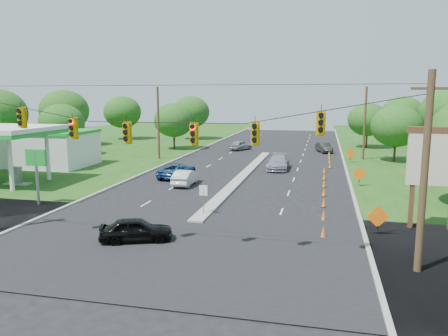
% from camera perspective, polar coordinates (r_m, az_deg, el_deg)
% --- Properties ---
extents(ground, '(160.00, 160.00, 0.00)m').
position_cam_1_polar(ground, '(23.90, -6.62, -9.93)').
color(ground, black).
rests_on(ground, ground).
extents(cross_street, '(160.00, 14.00, 0.02)m').
position_cam_1_polar(cross_street, '(23.90, -6.62, -9.93)').
color(cross_street, black).
rests_on(cross_street, ground).
extents(curb_left, '(0.25, 110.00, 0.16)m').
position_cam_1_polar(curb_left, '(54.78, -6.12, 1.09)').
color(curb_left, gray).
rests_on(curb_left, ground).
extents(curb_right, '(0.25, 110.00, 0.16)m').
position_cam_1_polar(curb_right, '(51.88, 15.48, 0.33)').
color(curb_right, gray).
rests_on(curb_right, ground).
extents(median, '(1.00, 34.00, 0.18)m').
position_cam_1_polar(median, '(43.63, 2.61, -1.00)').
color(median, gray).
rests_on(median, ground).
extents(median_sign, '(0.55, 0.06, 2.05)m').
position_cam_1_polar(median_sign, '(29.00, -2.71, -3.40)').
color(median_sign, gray).
rests_on(median_sign, ground).
extents(signal_span, '(25.60, 0.32, 9.00)m').
position_cam_1_polar(signal_span, '(21.84, -7.86, 1.64)').
color(signal_span, '#422D1C').
rests_on(signal_span, ground).
extents(utility_pole_far_left, '(0.28, 0.28, 9.00)m').
position_cam_1_polar(utility_pole_far_left, '(55.15, -8.58, 5.80)').
color(utility_pole_far_left, '#422D1C').
rests_on(utility_pole_far_left, ground).
extents(utility_pole_far_right, '(0.28, 0.28, 9.00)m').
position_cam_1_polar(utility_pole_far_right, '(56.53, 17.91, 5.54)').
color(utility_pole_far_right, '#422D1C').
rests_on(utility_pole_far_right, ground).
extents(gas_station, '(18.40, 19.70, 5.20)m').
position_cam_1_polar(gas_station, '(52.22, -24.01, 2.77)').
color(gas_station, white).
rests_on(gas_station, ground).
extents(pylon_sign, '(5.90, 2.30, 6.12)m').
position_cam_1_polar(pylon_sign, '(28.48, 26.32, 0.58)').
color(pylon_sign, '#59331E').
rests_on(pylon_sign, ground).
extents(cone_0, '(0.32, 0.32, 0.70)m').
position_cam_1_polar(cone_0, '(25.37, 12.85, -8.12)').
color(cone_0, orange).
rests_on(cone_0, ground).
extents(cone_1, '(0.32, 0.32, 0.70)m').
position_cam_1_polar(cone_1, '(28.73, 12.88, -6.04)').
color(cone_1, orange).
rests_on(cone_1, ground).
extents(cone_2, '(0.32, 0.32, 0.70)m').
position_cam_1_polar(cone_2, '(32.12, 12.90, -4.40)').
color(cone_2, orange).
rests_on(cone_2, ground).
extents(cone_3, '(0.32, 0.32, 0.70)m').
position_cam_1_polar(cone_3, '(35.53, 12.92, -3.08)').
color(cone_3, orange).
rests_on(cone_3, ground).
extents(cone_4, '(0.32, 0.32, 0.70)m').
position_cam_1_polar(cone_4, '(38.96, 12.94, -1.98)').
color(cone_4, orange).
rests_on(cone_4, ground).
extents(cone_5, '(0.32, 0.32, 0.70)m').
position_cam_1_polar(cone_5, '(42.40, 12.95, -1.06)').
color(cone_5, orange).
rests_on(cone_5, ground).
extents(cone_6, '(0.32, 0.32, 0.70)m').
position_cam_1_polar(cone_6, '(45.85, 12.96, -0.28)').
color(cone_6, orange).
rests_on(cone_6, ground).
extents(cone_7, '(0.32, 0.32, 0.70)m').
position_cam_1_polar(cone_7, '(49.31, 13.67, 0.36)').
color(cone_7, orange).
rests_on(cone_7, ground).
extents(cone_8, '(0.32, 0.32, 0.70)m').
position_cam_1_polar(cone_8, '(52.77, 13.63, 0.94)').
color(cone_8, orange).
rests_on(cone_8, ground).
extents(cone_9, '(0.32, 0.32, 0.70)m').
position_cam_1_polar(cone_9, '(56.23, 13.60, 1.46)').
color(cone_9, orange).
rests_on(cone_9, ground).
extents(cone_10, '(0.32, 0.32, 0.70)m').
position_cam_1_polar(cone_10, '(59.70, 13.57, 1.91)').
color(cone_10, orange).
rests_on(cone_10, ground).
extents(cone_11, '(0.32, 0.32, 0.70)m').
position_cam_1_polar(cone_11, '(63.18, 13.54, 2.31)').
color(cone_11, orange).
rests_on(cone_11, ground).
extents(work_sign_0, '(1.27, 0.58, 1.37)m').
position_cam_1_polar(work_sign_0, '(26.31, 19.44, -6.11)').
color(work_sign_0, black).
rests_on(work_sign_0, ground).
extents(work_sign_1, '(1.27, 0.58, 1.37)m').
position_cam_1_polar(work_sign_1, '(39.93, 17.25, -0.81)').
color(work_sign_1, black).
rests_on(work_sign_1, ground).
extents(work_sign_2, '(1.27, 0.58, 1.37)m').
position_cam_1_polar(work_sign_2, '(53.75, 16.19, 1.79)').
color(work_sign_2, black).
rests_on(work_sign_2, ground).
extents(tree_2, '(5.88, 5.88, 6.86)m').
position_cam_1_polar(tree_2, '(61.39, -20.44, 5.52)').
color(tree_2, black).
rests_on(tree_2, ground).
extents(tree_3, '(7.56, 7.56, 8.82)m').
position_cam_1_polar(tree_3, '(72.98, -20.15, 7.04)').
color(tree_3, black).
rests_on(tree_3, ground).
extents(tree_4, '(6.72, 6.72, 7.84)m').
position_cam_1_polar(tree_4, '(81.49, -13.13, 7.13)').
color(tree_4, black).
rests_on(tree_4, ground).
extents(tree_5, '(5.88, 5.88, 6.86)m').
position_cam_1_polar(tree_5, '(65.03, -6.58, 6.24)').
color(tree_5, black).
rests_on(tree_5, ground).
extents(tree_6, '(6.72, 6.72, 7.84)m').
position_cam_1_polar(tree_6, '(79.86, -4.34, 7.30)').
color(tree_6, black).
rests_on(tree_6, ground).
extents(tree_9, '(5.88, 5.88, 6.86)m').
position_cam_1_polar(tree_9, '(55.96, 21.57, 5.13)').
color(tree_9, black).
rests_on(tree_9, ground).
extents(tree_10, '(7.56, 7.56, 8.82)m').
position_cam_1_polar(tree_10, '(67.28, 27.17, 6.43)').
color(tree_10, black).
rests_on(tree_10, ground).
extents(tree_11, '(6.72, 6.72, 7.84)m').
position_cam_1_polar(tree_11, '(77.27, 22.27, 6.56)').
color(tree_11, black).
rests_on(tree_11, ground).
extents(tree_12, '(5.88, 5.88, 6.86)m').
position_cam_1_polar(tree_12, '(69.60, 18.25, 6.03)').
color(tree_12, black).
rests_on(tree_12, ground).
extents(black_sedan, '(4.23, 2.88, 1.34)m').
position_cam_1_polar(black_sedan, '(24.52, -11.39, -7.91)').
color(black_sedan, black).
rests_on(black_sedan, ground).
extents(white_sedan, '(1.51, 4.21, 1.38)m').
position_cam_1_polar(white_sedan, '(39.13, -5.04, -1.22)').
color(white_sedan, silver).
rests_on(white_sedan, ground).
extents(blue_pickup, '(2.80, 5.32, 1.43)m').
position_cam_1_polar(blue_pickup, '(42.75, -6.15, -0.30)').
color(blue_pickup, navy).
rests_on(blue_pickup, ground).
extents(silver_car_far, '(2.25, 5.38, 1.55)m').
position_cam_1_polar(silver_car_far, '(47.55, 7.10, 0.75)').
color(silver_car_far, '#9390A3').
rests_on(silver_car_far, ground).
extents(silver_car_oncoming, '(3.26, 4.47, 1.42)m').
position_cam_1_polar(silver_car_oncoming, '(64.18, 2.18, 3.00)').
color(silver_car_oncoming, gray).
rests_on(silver_car_oncoming, ground).
extents(dark_car_receding, '(2.59, 4.40, 1.37)m').
position_cam_1_polar(dark_car_receding, '(63.13, 12.94, 2.64)').
color(dark_car_receding, black).
rests_on(dark_car_receding, ground).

